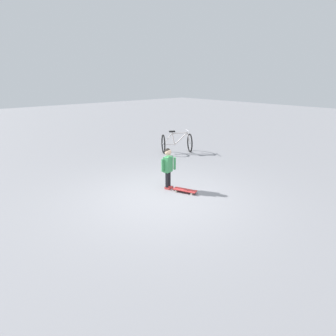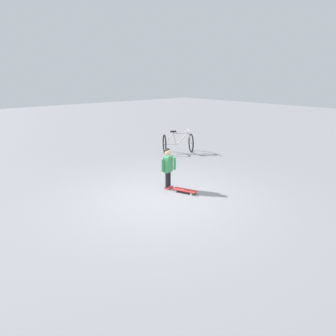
{
  "view_description": "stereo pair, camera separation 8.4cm",
  "coord_description": "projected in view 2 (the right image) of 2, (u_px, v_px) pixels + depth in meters",
  "views": [
    {
      "loc": [
        4.19,
        4.89,
        2.76
      ],
      "look_at": [
        -0.53,
        -0.4,
        0.55
      ],
      "focal_mm": 31.4,
      "sensor_mm": 36.0,
      "label": 1
    },
    {
      "loc": [
        4.13,
        4.94,
        2.76
      ],
      "look_at": [
        -0.53,
        -0.4,
        0.55
      ],
      "focal_mm": 31.4,
      "sensor_mm": 36.0,
      "label": 2
    }
  ],
  "objects": [
    {
      "name": "ground_plane",
      "position": [
        162.0,
        198.0,
        6.97
      ],
      "size": [
        50.0,
        50.0,
        0.0
      ],
      "primitive_type": "plane",
      "color": "gray"
    },
    {
      "name": "skateboard",
      "position": [
        185.0,
        190.0,
        7.29
      ],
      "size": [
        0.4,
        0.62,
        0.07
      ],
      "color": "#B22D2D",
      "rests_on": "ground"
    },
    {
      "name": "bicycle_mid",
      "position": [
        178.0,
        143.0,
        11.05
      ],
      "size": [
        1.28,
        1.17,
        0.85
      ],
      "color": "black",
      "rests_on": "ground"
    },
    {
      "name": "child_person",
      "position": [
        168.0,
        164.0,
        7.39
      ],
      "size": [
        0.4,
        0.22,
        1.06
      ],
      "color": "black",
      "rests_on": "ground"
    }
  ]
}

